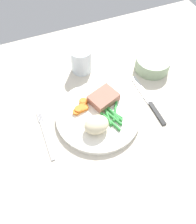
# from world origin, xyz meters

# --- Properties ---
(dining_table) EXTENTS (1.20, 0.90, 0.02)m
(dining_table) POSITION_xyz_m (0.00, 0.00, 0.01)
(dining_table) COLOR beige
(dining_table) RESTS_ON ground
(dinner_plate) EXTENTS (0.25, 0.25, 0.02)m
(dinner_plate) POSITION_xyz_m (-0.02, 0.01, 0.03)
(dinner_plate) COLOR white
(dinner_plate) RESTS_ON dining_table
(meat_portion) EXTENTS (0.10, 0.09, 0.03)m
(meat_portion) POSITION_xyz_m (0.01, 0.05, 0.05)
(meat_portion) COLOR #A86B56
(meat_portion) RESTS_ON dinner_plate
(mashed_potatoes) EXTENTS (0.07, 0.06, 0.04)m
(mashed_potatoes) POSITION_xyz_m (-0.04, -0.04, 0.06)
(mashed_potatoes) COLOR beige
(mashed_potatoes) RESTS_ON dinner_plate
(carrot_slices) EXTENTS (0.05, 0.05, 0.01)m
(carrot_slices) POSITION_xyz_m (-0.06, 0.05, 0.04)
(carrot_slices) COLOR orange
(carrot_slices) RESTS_ON dinner_plate
(green_beans) EXTENTS (0.07, 0.11, 0.01)m
(green_beans) POSITION_xyz_m (0.01, -0.01, 0.04)
(green_beans) COLOR #2D8C38
(green_beans) RESTS_ON dinner_plate
(fork) EXTENTS (0.01, 0.17, 0.00)m
(fork) POSITION_xyz_m (-0.18, 0.00, 0.02)
(fork) COLOR silver
(fork) RESTS_ON dining_table
(knife) EXTENTS (0.02, 0.21, 0.01)m
(knife) POSITION_xyz_m (0.15, 0.00, 0.02)
(knife) COLOR black
(knife) RESTS_ON dining_table
(water_glass) EXTENTS (0.07, 0.07, 0.08)m
(water_glass) POSITION_xyz_m (-0.00, 0.21, 0.06)
(water_glass) COLOR silver
(water_glass) RESTS_ON dining_table
(salad_bowl) EXTENTS (0.12, 0.12, 0.05)m
(salad_bowl) POSITION_xyz_m (0.23, 0.13, 0.05)
(salad_bowl) COLOR #99B28C
(salad_bowl) RESTS_ON dining_table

